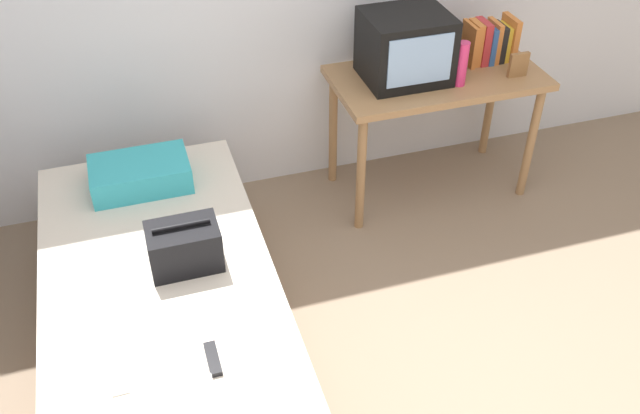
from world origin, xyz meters
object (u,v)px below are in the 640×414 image
object	(u,v)px
handbag	(184,246)
remote_dark	(213,359)
bed	(166,319)
picture_frame	(518,65)
desk	(436,90)
water_bottle	(461,64)
pillow	(140,174)
book_row	(489,42)
tv	(405,47)
magazine	(138,359)
folded_towel	(177,413)

from	to	relation	value
handbag	remote_dark	size ratio (longest dim) A/B	1.92
bed	picture_frame	size ratio (longest dim) A/B	14.66
desk	water_bottle	world-z (taller)	water_bottle
bed	pillow	xyz separation A→B (m)	(0.01, 0.69, 0.32)
bed	desk	distance (m)	1.92
book_row	pillow	distance (m)	2.03
water_bottle	remote_dark	size ratio (longest dim) A/B	1.55
tv	water_bottle	size ratio (longest dim) A/B	1.82
tv	water_bottle	bearing A→B (deg)	-32.30
picture_frame	pillow	bearing A→B (deg)	-178.97
tv	handbag	size ratio (longest dim) A/B	1.47
book_row	bed	bearing A→B (deg)	-154.81
desk	pillow	distance (m)	1.67
bed	desk	xyz separation A→B (m)	(1.67, 0.87, 0.41)
desk	pillow	xyz separation A→B (m)	(-1.66, -0.19, -0.09)
tv	book_row	size ratio (longest dim) A/B	1.58
desk	pillow	bearing A→B (deg)	-173.63
book_row	remote_dark	distance (m)	2.39
bed	handbag	bearing A→B (deg)	18.90
water_bottle	pillow	xyz separation A→B (m)	(-1.71, -0.05, -0.31)
magazine	bed	bearing A→B (deg)	73.65
water_bottle	pillow	size ratio (longest dim) A/B	0.51
water_bottle	book_row	distance (m)	0.35
bed	book_row	distance (m)	2.30
picture_frame	folded_towel	distance (m)	2.55
book_row	folded_towel	bearing A→B (deg)	-140.61
magazine	picture_frame	bearing A→B (deg)	27.53
water_bottle	picture_frame	xyz separation A→B (m)	(0.34, -0.01, -0.05)
tv	water_bottle	world-z (taller)	tv
pillow	handbag	bearing A→B (deg)	-79.27
desk	magazine	distance (m)	2.21
handbag	remote_dark	xyz separation A→B (m)	(0.01, -0.55, -0.09)
book_row	picture_frame	size ratio (longest dim) A/B	2.04
picture_frame	magazine	world-z (taller)	picture_frame
handbag	magazine	size ratio (longest dim) A/B	1.03
bed	magazine	bearing A→B (deg)	-106.35
tv	magazine	xyz separation A→B (m)	(-1.59, -1.31, -0.43)
picture_frame	folded_towel	world-z (taller)	picture_frame
remote_dark	pillow	bearing A→B (deg)	96.28
bed	picture_frame	distance (m)	2.27
book_row	pillow	size ratio (longest dim) A/B	0.59
pillow	remote_dark	world-z (taller)	pillow
water_bottle	book_row	world-z (taller)	book_row
handbag	folded_towel	world-z (taller)	handbag
water_bottle	desk	bearing A→B (deg)	112.89
picture_frame	handbag	world-z (taller)	picture_frame
pillow	remote_dark	distance (m)	1.20
picture_frame	tv	bearing A→B (deg)	164.00
tv	folded_towel	bearing A→B (deg)	-132.74
desk	remote_dark	xyz separation A→B (m)	(-1.53, -1.38, -0.15)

